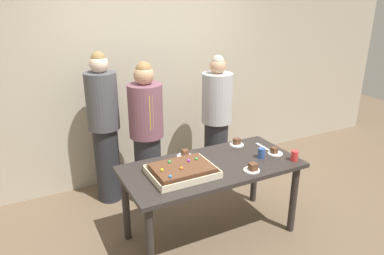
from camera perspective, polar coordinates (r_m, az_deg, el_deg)
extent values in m
plane|color=brown|center=(3.81, 2.94, -16.48)|extent=(12.00, 12.00, 0.00)
cube|color=#B2A893|center=(4.57, -6.96, 10.35)|extent=(8.00, 0.12, 3.00)
cube|color=#2D2826|center=(3.41, 3.17, -6.26)|extent=(1.69, 0.80, 0.04)
cylinder|color=#2D2826|center=(3.10, -6.72, -18.00)|extent=(0.07, 0.07, 0.74)
cylinder|color=#2D2826|center=(3.79, 15.81, -10.86)|extent=(0.07, 0.07, 0.74)
cylinder|color=#2D2826|center=(3.60, -10.46, -12.15)|extent=(0.07, 0.07, 0.74)
cylinder|color=#2D2826|center=(4.21, 9.91, -7.03)|extent=(0.07, 0.07, 0.74)
cube|color=beige|center=(3.22, -1.59, -7.39)|extent=(0.58, 0.45, 0.01)
cube|color=beige|center=(3.04, 0.21, -8.58)|extent=(0.58, 0.01, 0.05)
cube|color=beige|center=(3.39, -3.21, -5.38)|extent=(0.58, 0.01, 0.05)
cube|color=beige|center=(3.11, -6.39, -7.96)|extent=(0.01, 0.45, 0.05)
cube|color=beige|center=(3.33, 2.86, -5.86)|extent=(0.01, 0.45, 0.05)
cube|color=brown|center=(3.20, -1.60, -6.71)|extent=(0.51, 0.38, 0.07)
sphere|color=green|center=(3.25, -3.60, -5.46)|extent=(0.03, 0.03, 0.03)
sphere|color=orange|center=(3.13, -1.73, -6.46)|extent=(0.03, 0.03, 0.03)
sphere|color=#2D84E0|center=(3.00, -3.49, -7.77)|extent=(0.03, 0.03, 0.03)
sphere|color=yellow|center=(3.11, -4.81, -6.74)|extent=(0.03, 0.03, 0.03)
sphere|color=purple|center=(3.26, -0.54, -5.26)|extent=(0.03, 0.03, 0.03)
sphere|color=green|center=(3.30, 0.68, -5.00)|extent=(0.03, 0.03, 0.03)
cylinder|color=white|center=(3.33, 9.46, -6.71)|extent=(0.15, 0.15, 0.01)
cube|color=brown|center=(3.32, 9.67, -6.16)|extent=(0.07, 0.07, 0.06)
cylinder|color=white|center=(3.57, -1.19, -4.55)|extent=(0.15, 0.15, 0.01)
cube|color=brown|center=(3.56, -1.10, -4.02)|extent=(0.06, 0.06, 0.06)
cylinder|color=white|center=(3.86, 7.12, -2.73)|extent=(0.15, 0.15, 0.01)
cube|color=brown|center=(3.85, 7.14, -2.19)|extent=(0.07, 0.05, 0.06)
cylinder|color=white|center=(3.72, 13.09, -4.04)|extent=(0.15, 0.15, 0.01)
cube|color=brown|center=(3.70, 12.94, -3.55)|extent=(0.05, 0.06, 0.06)
cylinder|color=red|center=(3.60, 15.98, -4.33)|extent=(0.07, 0.07, 0.10)
cylinder|color=#2D5199|center=(3.59, 10.97, -4.01)|extent=(0.07, 0.07, 0.10)
cube|color=silver|center=(3.85, 11.13, -3.01)|extent=(0.03, 0.20, 0.01)
cylinder|color=#28282D|center=(4.61, 3.79, -3.77)|extent=(0.30, 0.30, 0.80)
cylinder|color=#B2B2B7|center=(4.37, 4.00, 4.69)|extent=(0.37, 0.37, 0.61)
sphere|color=tan|center=(4.29, 4.13, 9.73)|extent=(0.19, 0.19, 0.19)
sphere|color=#B2A899|center=(4.28, 4.15, 10.43)|extent=(0.15, 0.15, 0.15)
cylinder|color=#28282D|center=(4.16, -6.96, -6.57)|extent=(0.30, 0.30, 0.82)
cylinder|color=#7A4C5B|center=(3.90, -7.40, 2.66)|extent=(0.37, 0.37, 0.58)
cube|color=gold|center=(3.73, -6.51, 2.35)|extent=(0.04, 0.02, 0.37)
sphere|color=tan|center=(3.80, -7.66, 8.26)|extent=(0.21, 0.21, 0.21)
sphere|color=olive|center=(3.79, -7.70, 9.14)|extent=(0.17, 0.17, 0.17)
cylinder|color=#28282D|center=(4.27, -13.24, -5.70)|extent=(0.28, 0.28, 0.89)
cylinder|color=#4C4C51|center=(4.01, -14.10, 4.11)|extent=(0.35, 0.35, 0.63)
sphere|color=beige|center=(3.92, -14.61, 9.76)|extent=(0.20, 0.20, 0.20)
sphere|color=olive|center=(3.91, -14.68, 10.53)|extent=(0.15, 0.15, 0.15)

